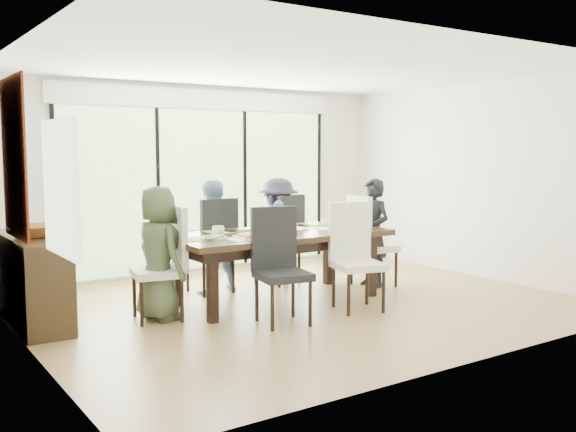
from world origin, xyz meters
TOP-DOWN VIEW (x-y plane):
  - floor at (0.00, 0.00)m, footprint 6.00×5.00m
  - ceiling at (0.00, 0.00)m, footprint 6.00×5.00m
  - wall_back at (0.00, 2.51)m, footprint 6.00×0.02m
  - wall_front at (0.00, -2.51)m, footprint 6.00×0.02m
  - wall_left at (-3.01, 0.00)m, footprint 0.02×5.00m
  - wall_right at (3.01, 0.00)m, footprint 0.02×5.00m
  - glass_doors at (0.00, 2.47)m, footprint 4.20×0.02m
  - blinds_header at (0.00, 2.46)m, footprint 4.40×0.06m
  - mullion_a at (-2.10, 2.46)m, footprint 0.05×0.04m
  - mullion_b at (-0.70, 2.46)m, footprint 0.05×0.04m
  - mullion_c at (0.70, 2.46)m, footprint 0.05×0.04m
  - mullion_d at (2.10, 2.46)m, footprint 0.05×0.04m
  - side_window at (-2.97, -1.20)m, footprint 0.02×0.90m
  - deck at (0.00, 3.40)m, footprint 6.00×1.80m
  - rail_top at (0.00, 4.20)m, footprint 6.00×0.08m
  - foliage_left at (-1.80, 5.20)m, footprint 3.20×3.20m
  - foliage_mid at (0.40, 5.80)m, footprint 4.00×4.00m
  - foliage_right at (2.20, 5.00)m, footprint 2.80×2.80m
  - foliage_far at (-0.60, 6.50)m, footprint 3.60×3.60m
  - table_top at (-0.14, 0.26)m, footprint 2.62×1.20m
  - table_apron at (-0.14, 0.26)m, footprint 2.40×0.98m
  - table_leg_fl at (-1.22, -0.17)m, footprint 0.10×0.10m
  - table_leg_fr at (0.94, -0.17)m, footprint 0.10×0.10m
  - table_leg_bl at (-1.22, 0.69)m, footprint 0.10×0.10m
  - table_leg_br at (0.94, 0.69)m, footprint 0.10×0.10m
  - chair_left_end at (-1.64, 0.26)m, footprint 0.59×0.59m
  - chair_right_end at (1.36, 0.26)m, footprint 0.55×0.55m
  - chair_far_left at (-0.59, 1.11)m, footprint 0.53×0.53m
  - chair_far_right at (0.41, 1.11)m, footprint 0.63×0.63m
  - chair_near_left at (-0.64, -0.61)m, footprint 0.58×0.58m
  - chair_near_right at (0.36, -0.61)m, footprint 0.62×0.62m
  - person_left_end at (-1.62, 0.26)m, footprint 0.51×0.71m
  - person_right_end at (1.34, 0.26)m, footprint 0.45×0.68m
  - person_far_left at (-0.59, 1.09)m, footprint 0.72×0.52m
  - person_far_right at (0.41, 1.09)m, footprint 0.72×0.52m
  - placemat_left at (-1.09, 0.26)m, footprint 0.48×0.35m
  - placemat_right at (0.81, 0.26)m, footprint 0.48×0.35m
  - placemat_far_l at (-0.59, 0.66)m, footprint 0.48×0.35m
  - placemat_far_r at (0.41, 0.66)m, footprint 0.48×0.35m
  - placemat_paper at (-0.69, -0.04)m, footprint 0.48×0.35m
  - tablet_far_l at (-0.49, 0.61)m, footprint 0.28×0.20m
  - tablet_far_r at (0.36, 0.61)m, footprint 0.26×0.19m
  - papers at (0.56, 0.21)m, footprint 0.33×0.24m
  - platter_base at (-0.69, -0.04)m, footprint 0.28×0.28m
  - platter_snacks at (-0.69, -0.04)m, footprint 0.22×0.22m
  - vase at (-0.09, 0.31)m, footprint 0.09×0.09m
  - hyacinth_stems at (-0.09, 0.31)m, footprint 0.04×0.04m
  - hyacinth_blooms at (-0.09, 0.31)m, footprint 0.12×0.12m
  - laptop at (-0.99, 0.16)m, footprint 0.43×0.40m
  - cup_a at (-0.84, 0.41)m, footprint 0.19×0.19m
  - cup_b at (0.01, 0.16)m, footprint 0.15×0.15m
  - cup_c at (0.66, 0.36)m, footprint 0.16×0.16m
  - book at (0.11, 0.31)m, footprint 0.21×0.27m
  - sideboard at (-2.76, 0.85)m, footprint 0.45×1.61m
  - bowl at (-2.76, 0.75)m, footprint 0.48×0.48m
  - candlestick_base at (-2.76, 1.20)m, footprint 0.10×0.10m
  - candlestick_shaft at (-2.76, 1.20)m, footprint 0.02×0.02m
  - candlestick_pan at (-2.76, 1.20)m, footprint 0.10×0.10m
  - candle at (-2.76, 1.20)m, footprint 0.04×0.04m
  - tapestry at (-2.97, 0.40)m, footprint 0.02×1.00m

SIDE VIEW (x-z plane):
  - deck at x=0.00m, z-range -0.10..0.00m
  - floor at x=0.00m, z-range -0.01..0.00m
  - table_leg_fl at x=-1.22m, z-range 0.00..0.75m
  - table_leg_fr at x=0.94m, z-range 0.00..0.75m
  - table_leg_bl at x=-1.22m, z-range 0.00..0.75m
  - table_leg_br at x=0.94m, z-range 0.00..0.75m
  - sideboard at x=-2.76m, z-range 0.00..0.91m
  - rail_top at x=0.00m, z-range 0.52..0.58m
  - chair_left_end at x=-1.64m, z-range 0.00..1.20m
  - chair_right_end at x=1.36m, z-range 0.00..1.20m
  - chair_far_left at x=-0.59m, z-range 0.00..1.20m
  - chair_far_right at x=0.41m, z-range 0.00..1.20m
  - chair_near_left at x=-0.64m, z-range 0.00..1.20m
  - chair_near_right at x=0.36m, z-range 0.00..1.20m
  - table_apron at x=-0.14m, z-range 0.63..0.74m
  - person_left_end at x=-1.62m, z-range 0.00..1.41m
  - person_right_end at x=1.34m, z-range 0.00..1.41m
  - person_far_left at x=-0.59m, z-range 0.00..1.41m
  - person_far_right at x=0.41m, z-range 0.00..1.41m
  - table_top at x=-0.14m, z-range 0.75..0.82m
  - papers at x=0.56m, z-range 0.82..0.82m
  - placemat_left at x=-1.09m, z-range 0.82..0.82m
  - placemat_right at x=0.81m, z-range 0.82..0.82m
  - placemat_far_l at x=-0.59m, z-range 0.82..0.82m
  - placemat_far_r at x=0.41m, z-range 0.82..0.82m
  - placemat_paper at x=-0.69m, z-range 0.82..0.82m
  - book at x=0.11m, z-range 0.82..0.84m
  - tablet_far_r at x=0.36m, z-range 0.82..0.84m
  - tablet_far_l at x=-0.49m, z-range 0.82..0.84m
  - laptop at x=-0.99m, z-range 0.82..0.85m
  - platter_base at x=-0.69m, z-range 0.82..0.85m
  - platter_snacks at x=-0.69m, z-range 0.85..0.86m
  - cup_b at x=0.01m, z-range 0.82..0.92m
  - cup_a at x=-0.84m, z-range 0.82..0.92m
  - cup_c at x=0.66m, z-range 0.82..0.92m
  - vase at x=-0.09m, z-range 0.82..0.95m
  - candlestick_base at x=-2.76m, z-range 0.91..0.95m
  - bowl at x=-2.76m, z-range 0.91..1.02m
  - hyacinth_stems at x=-0.09m, z-range 0.93..1.10m
  - hyacinth_blooms at x=-0.09m, z-range 1.06..1.18m
  - glass_doors at x=0.00m, z-range 0.05..2.35m
  - mullion_a at x=-2.10m, z-range 0.05..2.35m
  - mullion_b at x=-0.70m, z-range 0.05..2.35m
  - mullion_c at x=0.70m, z-range 0.05..2.35m
  - mullion_d at x=2.10m, z-range 0.05..2.35m
  - foliage_right at x=2.20m, z-range -0.14..2.66m
  - wall_back at x=0.00m, z-range 0.00..2.70m
  - wall_front at x=0.00m, z-range 0.00..2.70m
  - wall_left at x=-3.01m, z-range 0.00..2.70m
  - wall_right at x=3.01m, z-range 0.00..2.70m
  - foliage_left at x=-1.80m, z-range -0.16..3.04m
  - side_window at x=-2.97m, z-range 1.00..2.00m
  - candlestick_shaft at x=-2.76m, z-range 0.93..2.19m
  - foliage_far at x=-0.60m, z-range -0.18..3.42m
  - tapestry at x=-2.97m, z-range 0.95..2.45m
  - foliage_mid at x=0.40m, z-range -0.20..3.80m
  - candlestick_pan at x=-2.76m, z-range 2.17..2.20m
  - candle at x=-2.76m, z-range 2.20..2.30m
  - blinds_header at x=0.00m, z-range 2.36..2.64m
  - ceiling at x=0.00m, z-range 2.70..2.71m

